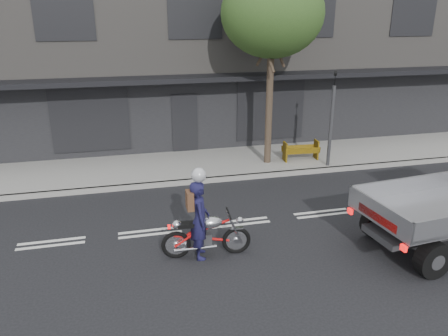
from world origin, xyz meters
TOP-DOWN VIEW (x-y plane):
  - ground at (0.00, 0.00)m, footprint 80.00×80.00m
  - sidewalk at (0.00, 4.70)m, footprint 32.00×3.20m
  - kerb at (0.00, 3.10)m, footprint 32.00×0.20m
  - building_main at (0.00, 11.30)m, footprint 26.00×10.00m
  - street_tree at (2.20, 4.20)m, footprint 3.40×3.40m
  - traffic_light_pole at (4.20, 3.35)m, footprint 0.12×0.12m
  - motorcycle at (-1.20, -1.41)m, footprint 2.08×0.61m
  - rider at (-1.35, -1.41)m, footprint 0.50×0.71m
  - construction_barrier at (3.49, 3.97)m, footprint 1.36×0.62m

SIDE VIEW (x-z plane):
  - ground at x=0.00m, z-range 0.00..0.00m
  - sidewalk at x=0.00m, z-range 0.00..0.15m
  - kerb at x=0.00m, z-range 0.00..0.15m
  - construction_barrier at x=3.49m, z-range 0.15..0.89m
  - motorcycle at x=-1.20m, z-range 0.01..1.09m
  - rider at x=-1.35m, z-range 0.00..1.86m
  - traffic_light_pole at x=4.20m, z-range -0.10..3.40m
  - building_main at x=0.00m, z-range 0.00..8.00m
  - street_tree at x=2.20m, z-range 1.90..8.65m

